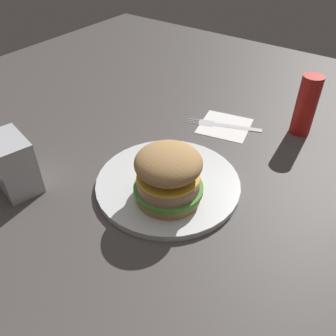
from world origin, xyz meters
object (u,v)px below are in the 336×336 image
plate (168,183)px  napkin_dispenser (13,164)px  sandwich (168,175)px  fork (223,124)px  fries_pile (164,161)px  napkin (224,125)px  ketchup_bottle (306,105)px

plate → napkin_dispenser: bearing=-144.0°
sandwich → fork: 0.29m
fries_pile → plate: bearing=-45.3°
napkin → fork: (-0.00, -0.00, 0.00)m
fries_pile → ketchup_bottle: 0.33m
fork → napkin_dispenser: napkin_dispenser is taller
napkin_dispenser → napkin: bearing=-102.4°
sandwich → napkin_dispenser: bearing=-152.8°
napkin → ketchup_bottle: bearing=27.2°
sandwich → fries_pile: sandwich is taller
plate → ketchup_bottle: (0.13, 0.32, 0.06)m
fork → sandwich: bearing=-81.1°
napkin_dispenser → plate: bearing=-129.8°
plate → fries_pile: bearing=134.7°
napkin → napkin_dispenser: 0.46m
napkin → napkin_dispenser: (-0.20, -0.40, 0.05)m
fork → napkin_dispenser: bearing=-116.6°
sandwich → ketchup_bottle: ketchup_bottle is taller
napkin → plate: bearing=-86.1°
napkin → ketchup_bottle: size_ratio=0.83×
sandwich → napkin: size_ratio=1.08×
napkin_dispenser → sandwich: bearing=-138.5°
napkin → sandwich: bearing=-81.4°
fork → ketchup_bottle: bearing=27.1°
sandwich → plate: bearing=126.6°
plate → ketchup_bottle: bearing=67.6°
napkin → ketchup_bottle: 0.18m
fork → napkin_dispenser: (-0.20, -0.40, 0.05)m
fries_pile → fork: size_ratio=0.59×
plate → napkin_dispenser: size_ratio=2.55×
plate → ketchup_bottle: size_ratio=1.98×
plate → napkin: 0.24m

